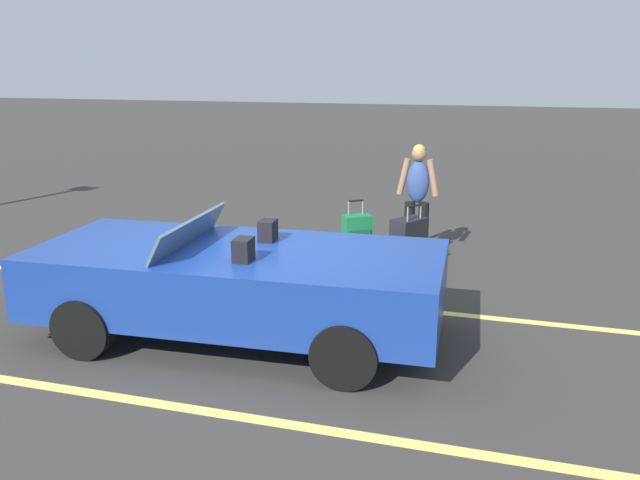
# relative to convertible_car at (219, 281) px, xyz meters

# --- Properties ---
(ground_plane) EXTENTS (80.00, 80.00, 0.00)m
(ground_plane) POSITION_rel_convertible_car_xyz_m (-0.21, -0.01, -0.59)
(ground_plane) COLOR #383533
(lot_line_near) EXTENTS (18.00, 0.12, 0.01)m
(lot_line_near) POSITION_rel_convertible_car_xyz_m (-0.21, -1.23, -0.59)
(lot_line_near) COLOR #EAE066
(lot_line_near) RESTS_ON ground_plane
(lot_line_mid) EXTENTS (18.00, 0.12, 0.01)m
(lot_line_mid) POSITION_rel_convertible_car_xyz_m (-0.21, 1.47, -0.59)
(lot_line_mid) COLOR #EAE066
(lot_line_mid) RESTS_ON ground_plane
(convertible_car) EXTENTS (4.21, 1.98, 1.24)m
(convertible_car) POSITION_rel_convertible_car_xyz_m (0.00, 0.00, 0.00)
(convertible_car) COLOR navy
(convertible_car) RESTS_ON ground_plane
(suitcase_large_black) EXTENTS (0.49, 0.56, 0.94)m
(suitcase_large_black) POSITION_rel_convertible_car_xyz_m (-1.55, -2.64, -0.22)
(suitcase_large_black) COLOR black
(suitcase_large_black) RESTS_ON ground_plane
(suitcase_medium_bright) EXTENTS (0.47, 0.42, 0.84)m
(suitcase_medium_bright) POSITION_rel_convertible_car_xyz_m (-0.73, -3.14, -0.28)
(suitcase_medium_bright) COLOR #19723F
(suitcase_medium_bright) RESTS_ON ground_plane
(suitcase_small_carryon) EXTENTS (0.39, 0.37, 0.50)m
(suitcase_small_carryon) POSITION_rel_convertible_car_xyz_m (-0.88, -1.95, -0.34)
(suitcase_small_carryon) COLOR #19723F
(suitcase_small_carryon) RESTS_ON ground_plane
(traveler_person) EXTENTS (0.60, 0.22, 1.65)m
(traveler_person) POSITION_rel_convertible_car_xyz_m (-1.56, -3.32, 0.34)
(traveler_person) COLOR black
(traveler_person) RESTS_ON ground_plane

